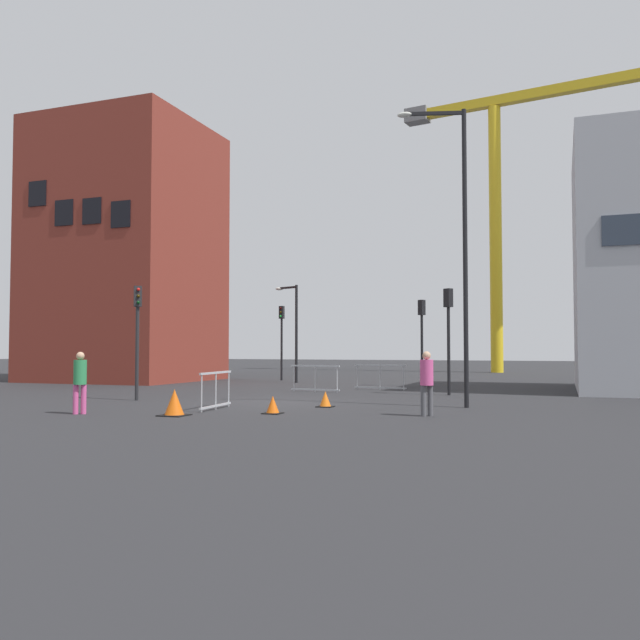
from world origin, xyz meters
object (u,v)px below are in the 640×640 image
traffic_light_island (422,328)px  streetlamp_short (293,323)px  pedestrian_walking (427,379)px  traffic_cone_by_barrier (174,403)px  traffic_cone_orange (325,400)px  traffic_light_far (282,330)px  construction_crane (503,180)px  pedestrian_waiting (80,378)px  traffic_light_crosswalk (137,323)px  streetlamp_tall (458,233)px  traffic_cone_on_verge (273,406)px  traffic_light_median (448,323)px

traffic_light_island → streetlamp_short: bearing=170.3°
pedestrian_walking → traffic_cone_by_barrier: bearing=-160.9°
pedestrian_walking → traffic_cone_orange: 3.81m
traffic_light_far → construction_crane: bearing=56.9°
traffic_light_far → traffic_light_island: 9.06m
traffic_cone_by_barrier → construction_crane: bearing=81.0°
streetlamp_short → pedestrian_waiting: bearing=-86.9°
construction_crane → traffic_light_crosswalk: size_ratio=5.34×
streetlamp_tall → traffic_cone_by_barrier: bearing=-143.1°
traffic_cone_on_verge → traffic_light_island: bearing=85.1°
pedestrian_waiting → traffic_cone_on_verge: bearing=21.2°
traffic_light_median → pedestrian_waiting: 13.48m
traffic_cone_orange → traffic_cone_on_verge: 2.48m
streetlamp_short → construction_crane: bearing=63.6°
streetlamp_tall → streetlamp_short: (-10.16, 11.71, -2.13)m
construction_crane → streetlamp_tall: bearing=-88.0°
traffic_light_median → traffic_cone_orange: 7.34m
pedestrian_walking → traffic_cone_orange: (-3.37, 1.62, -0.76)m
traffic_light_far → pedestrian_walking: bearing=-55.7°
streetlamp_short → traffic_light_far: bearing=127.2°
traffic_light_median → pedestrian_walking: (0.73, -8.01, -1.72)m
traffic_light_island → traffic_cone_by_barrier: traffic_light_island is taller
traffic_light_far → traffic_cone_orange: 17.07m
streetlamp_short → pedestrian_waiting: (0.94, -17.16, -2.10)m
traffic_light_far → traffic_cone_on_verge: (7.27, -17.32, -2.53)m
streetlamp_short → traffic_cone_by_barrier: (3.55, -16.66, -2.74)m
traffic_light_crosswalk → traffic_light_far: 14.74m
traffic_light_crosswalk → streetlamp_tall: bearing=5.2°
traffic_light_crosswalk → traffic_light_median: bearing=33.1°
traffic_light_far → traffic_cone_orange: traffic_light_far is taller
construction_crane → traffic_light_far: (-10.63, -16.30, -11.43)m
construction_crane → streetlamp_short: construction_crane is taller
traffic_light_crosswalk → traffic_light_far: bearing=94.1°
streetlamp_tall → pedestrian_walking: bearing=-98.4°
traffic_light_island → pedestrian_walking: (2.80, -13.33, -1.72)m
streetlamp_short → traffic_light_median: 11.13m
streetlamp_short → traffic_cone_on_verge: 16.58m
traffic_light_island → traffic_cone_on_verge: traffic_light_island is taller
streetlamp_tall → traffic_light_far: size_ratio=2.18×
traffic_cone_by_barrier → traffic_cone_orange: (2.82, 3.77, -0.11)m
streetlamp_tall → pedestrian_walking: size_ratio=5.35×
traffic_light_median → traffic_cone_on_verge: bearing=-110.5°
traffic_light_crosswalk → pedestrian_waiting: traffic_light_crosswalk is taller
traffic_light_far → traffic_cone_orange: size_ratio=8.66×
traffic_light_crosswalk → traffic_light_island: traffic_light_island is taller
traffic_light_far → pedestrian_waiting: 19.42m
construction_crane → traffic_cone_orange: 34.31m
traffic_light_crosswalk → traffic_light_median: traffic_light_median is taller
traffic_light_island → traffic_cone_orange: size_ratio=8.45×
traffic_light_far → traffic_cone_on_verge: bearing=-67.2°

